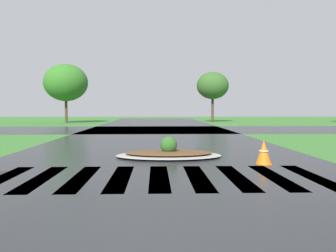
{
  "coord_description": "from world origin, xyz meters",
  "views": [
    {
      "loc": [
        -0.08,
        -3.64,
        1.63
      ],
      "look_at": [
        0.42,
        11.19,
        0.88
      ],
      "focal_mm": 39.32,
      "sensor_mm": 36.0,
      "label": 1
    }
  ],
  "objects": [
    {
      "name": "asphalt_roadway",
      "position": [
        0.0,
        10.0,
        0.0
      ],
      "size": [
        10.31,
        80.0,
        0.01
      ],
      "primitive_type": "cube",
      "color": "#232628",
      "rests_on": "ground"
    },
    {
      "name": "asphalt_cross_road",
      "position": [
        0.0,
        23.13,
        0.0
      ],
      "size": [
        90.0,
        9.28,
        0.01
      ],
      "primitive_type": "cube",
      "color": "#232628",
      "rests_on": "ground"
    },
    {
      "name": "crosswalk_stripes",
      "position": [
        0.0,
        4.82,
        0.0
      ],
      "size": [
        7.65,
        3.24,
        0.01
      ],
      "color": "white",
      "rests_on": "ground"
    },
    {
      "name": "median_island",
      "position": [
        0.35,
        8.32,
        0.13
      ],
      "size": [
        3.45,
        2.16,
        0.68
      ],
      "color": "#9E9B93",
      "rests_on": "ground"
    },
    {
      "name": "traffic_cone",
      "position": [
        3.02,
        6.73,
        0.34
      ],
      "size": [
        0.44,
        0.44,
        0.69
      ],
      "color": "orange",
      "rests_on": "ground"
    },
    {
      "name": "background_treeline",
      "position": [
        -4.84,
        34.94,
        3.76
      ],
      "size": [
        47.92,
        5.96,
        6.09
      ],
      "color": "#4C3823",
      "rests_on": "ground"
    }
  ]
}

